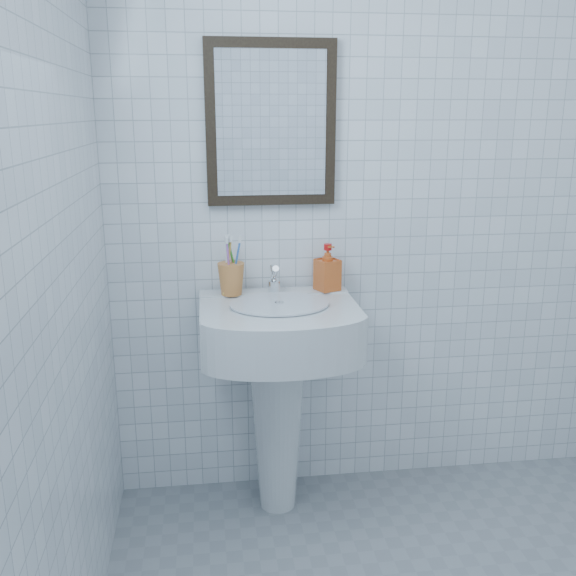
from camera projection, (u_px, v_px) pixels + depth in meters
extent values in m
cube|color=white|center=(380.00, 199.00, 2.60)|extent=(2.20, 0.02, 2.50)
cube|color=white|center=(16.00, 285.00, 1.32)|extent=(0.02, 2.40, 2.50)
cone|color=silver|center=(277.00, 424.00, 2.60)|extent=(0.23, 0.23, 0.74)
cube|color=silver|center=(278.00, 326.00, 2.44)|extent=(0.59, 0.42, 0.18)
cube|color=silver|center=(274.00, 295.00, 2.57)|extent=(0.59, 0.11, 0.03)
cylinder|color=silver|center=(279.00, 304.00, 2.38)|extent=(0.37, 0.37, 0.01)
cylinder|color=silver|center=(274.00, 287.00, 2.54)|extent=(0.05, 0.05, 0.05)
cylinder|color=silver|center=(275.00, 273.00, 2.51)|extent=(0.03, 0.10, 0.08)
cylinder|color=silver|center=(274.00, 276.00, 2.54)|extent=(0.03, 0.05, 0.09)
imported|color=red|center=(327.00, 267.00, 2.56)|extent=(0.11, 0.11, 0.19)
cube|color=black|center=(271.00, 124.00, 2.45)|extent=(0.50, 0.04, 0.62)
cube|color=white|center=(271.00, 124.00, 2.43)|extent=(0.42, 0.00, 0.54)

